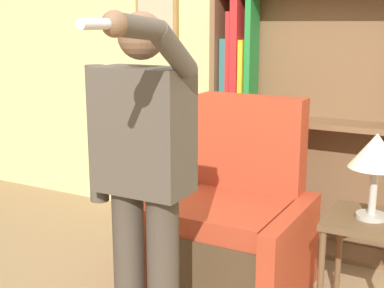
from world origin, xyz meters
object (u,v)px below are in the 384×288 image
Objects in this scene: side_table at (370,236)px; table_lamp at (376,155)px; bookcase at (285,121)px; person_standing at (142,174)px; armchair at (233,231)px.

side_table is 1.29× the size of table_lamp.
side_table is at bearing -46.99° from bookcase.
bookcase is at bearing 133.01° from table_lamp.
person_standing is 2.78× the size of side_table.
bookcase is at bearing 88.24° from armchair.
armchair is 2.54× the size of table_lamp.
person_standing is 1.24m from table_lamp.
bookcase is 3.13× the size of side_table.
bookcase is 1.74m from person_standing.
armchair is 0.81m from side_table.
side_table is (0.85, 0.91, -0.46)m from person_standing.
table_lamp is at bearing 46.65° from person_standing.
bookcase reaches higher than side_table.
person_standing is at bearing -133.35° from table_lamp.
armchair is at bearing 86.67° from person_standing.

